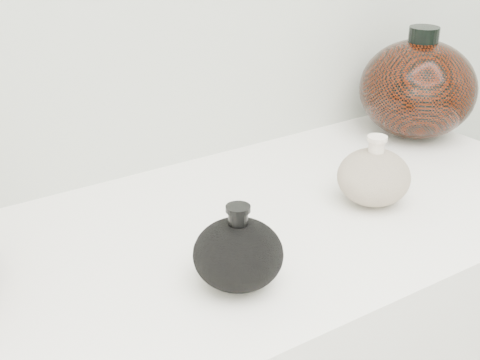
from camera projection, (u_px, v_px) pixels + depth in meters
black_gourd_vase at (238, 254)px, 0.80m from camera, size 0.14×0.14×0.11m
cream_gourd_vase at (374, 176)px, 1.01m from camera, size 0.14×0.14×0.11m
right_round_pot at (418, 88)px, 1.24m from camera, size 0.23×0.23×0.21m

